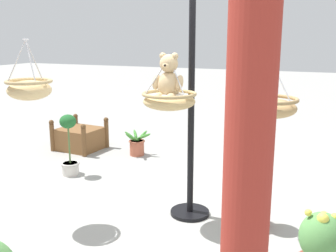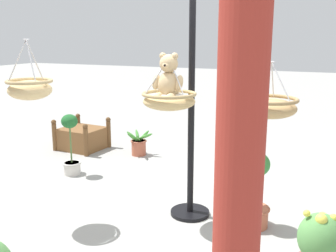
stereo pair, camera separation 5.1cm
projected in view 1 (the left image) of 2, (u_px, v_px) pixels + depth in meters
ground_plane at (167, 216)px, 4.42m from camera, size 40.00×40.00×0.00m
display_pole_central at (191, 146)px, 4.30m from camera, size 0.44×0.44×2.55m
hanging_basket_with_teddy at (169, 100)px, 4.01m from camera, size 0.56×0.56×0.53m
teddy_bear at (168, 80)px, 3.95m from camera, size 0.33×0.28×0.48m
hanging_basket_left_high at (269, 106)px, 3.80m from camera, size 0.55×0.55×0.54m
hanging_basket_right_low at (29, 89)px, 3.96m from camera, size 0.46×0.46×0.61m
greenhouse_pillar_far_back at (246, 213)px, 1.52m from camera, size 0.36×0.36×2.71m
wooden_planter_box at (80, 137)px, 7.01m from camera, size 0.85×0.77×0.56m
potted_plant_fern_front at (137, 145)px, 6.66m from camera, size 0.47×0.44×0.42m
potted_plant_tall_leafy at (69, 147)px, 5.67m from camera, size 0.27×0.27×0.89m
potted_plant_small_succulent at (254, 191)px, 4.13m from camera, size 0.36×0.36×0.82m
potted_plant_conical_shrub at (320, 252)px, 3.05m from camera, size 0.35×0.35×0.69m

